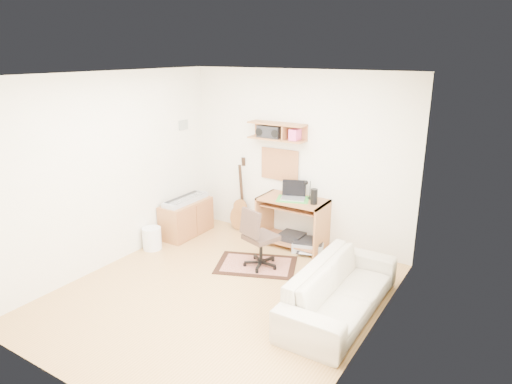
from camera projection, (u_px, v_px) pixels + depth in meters
The scene contains 22 objects.
floor at pixel (221, 294), 5.53m from camera, with size 3.60×4.00×0.01m, color tan.
ceiling at pixel (215, 74), 4.75m from camera, with size 3.60×4.00×0.01m, color white.
back_wall at pixel (298, 158), 6.77m from camera, with size 3.60×0.01×2.60m, color white.
left_wall at pixel (110, 171), 6.06m from camera, with size 0.01×4.00×2.60m, color white.
right_wall at pixel (373, 223), 4.23m from camera, with size 0.01×4.00×2.60m, color white.
wall_shelf at pixel (277, 131), 6.69m from camera, with size 0.90×0.25×0.26m, color #AA6D3C.
cork_board at pixel (280, 165), 6.94m from camera, with size 0.64×0.03×0.49m, color #A58552.
wall_photo at pixel (183, 125), 7.14m from camera, with size 0.02×0.20×0.15m, color #4C8CBF.
desk at pixel (292, 223), 6.78m from camera, with size 1.00×0.55×0.75m, color #AA6D3C, non-canonical shape.
laptop at pixel (293, 191), 6.61m from camera, with size 0.35×0.35×0.27m, color silver, non-canonical shape.
speaker at pixel (314, 197), 6.41m from camera, with size 0.10×0.10×0.22m, color black.
desk_lamp at pixel (310, 190), 6.63m from camera, with size 0.09×0.09×0.28m, color black, non-canonical shape.
pencil_cup at pixel (314, 197), 6.58m from camera, with size 0.07×0.07×0.10m, color #2F4B8D.
boombox at pixel (270, 132), 6.76m from camera, with size 0.37×0.17×0.19m, color black.
rug at pixel (256, 265), 6.26m from camera, with size 1.08×0.72×0.01m, color tan.
task_chair at pixel (261, 237), 6.10m from camera, with size 0.44×0.44×0.87m, color #3B2B23, non-canonical shape.
cabinet at pixel (186, 218), 7.24m from camera, with size 0.40×0.90×0.55m, color #AA6D3C.
music_keyboard at pixel (186, 200), 7.15m from camera, with size 0.26×0.83×0.07m, color #B2B5BA.
guitar at pixel (240, 194), 7.35m from camera, with size 0.32×0.20×1.21m, color #9A612F, non-canonical shape.
waste_basket at pixel (152, 238), 6.73m from camera, with size 0.28×0.28×0.33m, color white.
printer at pixel (309, 245), 6.69m from camera, with size 0.44×0.35×0.17m, color #A5A8AA.
sofa at pixel (341, 282), 5.04m from camera, with size 1.91×0.56×0.75m, color beige.
Camera 1 is at (2.97, -3.93, 2.84)m, focal length 31.69 mm.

